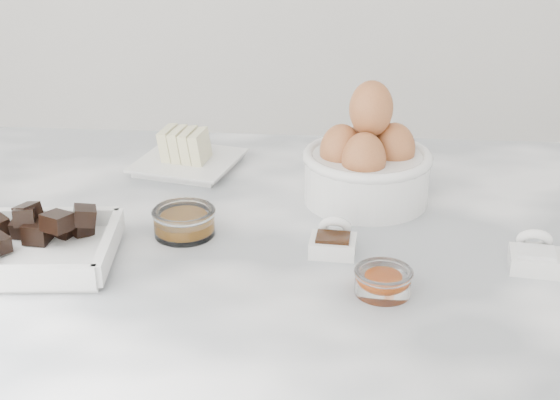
# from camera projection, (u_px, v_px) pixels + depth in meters

# --- Properties ---
(marble_slab) EXTENTS (1.20, 0.80, 0.04)m
(marble_slab) POSITION_uv_depth(u_px,v_px,m) (263.00, 251.00, 1.02)
(marble_slab) COLOR white
(marble_slab) RESTS_ON cabinet
(chocolate_dish) EXTENTS (0.23, 0.19, 0.06)m
(chocolate_dish) POSITION_uv_depth(u_px,v_px,m) (23.00, 244.00, 0.94)
(chocolate_dish) COLOR white
(chocolate_dish) RESTS_ON marble_slab
(butter_plate) EXTENTS (0.18, 0.18, 0.06)m
(butter_plate) POSITION_uv_depth(u_px,v_px,m) (186.00, 155.00, 1.22)
(butter_plate) COLOR white
(butter_plate) RESTS_ON marble_slab
(sugar_ramekin) EXTENTS (0.08, 0.08, 0.05)m
(sugar_ramekin) POSITION_uv_depth(u_px,v_px,m) (341.00, 184.00, 1.10)
(sugar_ramekin) COLOR white
(sugar_ramekin) RESTS_ON marble_slab
(egg_bowl) EXTENTS (0.18, 0.18, 0.17)m
(egg_bowl) POSITION_uv_depth(u_px,v_px,m) (367.00, 163.00, 1.09)
(egg_bowl) COLOR white
(egg_bowl) RESTS_ON marble_slab
(honey_bowl) EXTENTS (0.08, 0.08, 0.04)m
(honey_bowl) POSITION_uv_depth(u_px,v_px,m) (184.00, 221.00, 1.01)
(honey_bowl) COLOR white
(honey_bowl) RESTS_ON marble_slab
(zest_bowl) EXTENTS (0.07, 0.07, 0.03)m
(zest_bowl) POSITION_uv_depth(u_px,v_px,m) (383.00, 280.00, 0.88)
(zest_bowl) COLOR white
(zest_bowl) RESTS_ON marble_slab
(vanilla_spoon) EXTENTS (0.06, 0.07, 0.04)m
(vanilla_spoon) POSITION_uv_depth(u_px,v_px,m) (333.00, 240.00, 0.97)
(vanilla_spoon) COLOR white
(vanilla_spoon) RESTS_ON marble_slab
(salt_spoon) EXTENTS (0.07, 0.08, 0.05)m
(salt_spoon) POSITION_uv_depth(u_px,v_px,m) (535.00, 255.00, 0.93)
(salt_spoon) COLOR white
(salt_spoon) RESTS_ON marble_slab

